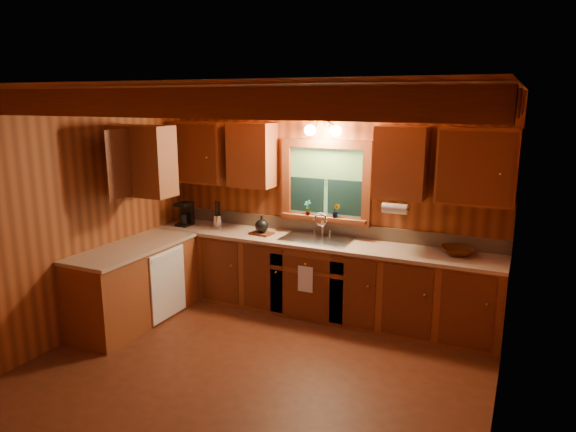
% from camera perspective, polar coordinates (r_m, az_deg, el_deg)
% --- Properties ---
extents(room, '(4.20, 4.20, 4.20)m').
position_cam_1_polar(room, '(4.61, -4.21, -2.59)').
color(room, '#522613').
rests_on(room, ground).
extents(ceiling_beams, '(4.20, 2.54, 0.18)m').
position_cam_1_polar(ceiling_beams, '(4.45, -4.46, 12.35)').
color(ceiling_beams, brown).
rests_on(ceiling_beams, room).
extents(base_cabinets, '(4.20, 2.22, 0.86)m').
position_cam_1_polar(base_cabinets, '(6.18, -2.27, -7.02)').
color(base_cabinets, brown).
rests_on(base_cabinets, ground).
extents(countertop, '(4.20, 2.24, 0.04)m').
position_cam_1_polar(countertop, '(6.04, -2.17, -2.99)').
color(countertop, tan).
rests_on(countertop, base_cabinets).
extents(backsplash, '(4.20, 0.02, 0.16)m').
position_cam_1_polar(backsplash, '(6.35, 4.14, -1.30)').
color(backsplash, tan).
rests_on(backsplash, room).
extents(dishwasher_panel, '(0.02, 0.60, 0.80)m').
position_cam_1_polar(dishwasher_panel, '(6.20, -12.99, -7.26)').
color(dishwasher_panel, white).
rests_on(dishwasher_panel, base_cabinets).
extents(upper_cabinets, '(4.19, 1.77, 0.78)m').
position_cam_1_polar(upper_cabinets, '(6.01, -2.39, 6.26)').
color(upper_cabinets, brown).
rests_on(upper_cabinets, room).
extents(window, '(1.12, 0.08, 1.00)m').
position_cam_1_polar(window, '(6.22, 4.16, 3.57)').
color(window, brown).
rests_on(window, room).
extents(window_sill, '(1.06, 0.14, 0.04)m').
position_cam_1_polar(window_sill, '(6.26, 3.95, -0.19)').
color(window_sill, brown).
rests_on(window_sill, room).
extents(wall_sconce, '(0.45, 0.21, 0.17)m').
position_cam_1_polar(wall_sconce, '(6.04, 3.84, 9.37)').
color(wall_sconce, black).
rests_on(wall_sconce, room).
extents(paper_towel_roll, '(0.27, 0.11, 0.11)m').
position_cam_1_polar(paper_towel_roll, '(5.67, 11.62, 0.81)').
color(paper_towel_roll, white).
rests_on(paper_towel_roll, upper_cabinets).
extents(dish_towel, '(0.18, 0.01, 0.30)m').
position_cam_1_polar(dish_towel, '(5.93, 1.91, -6.94)').
color(dish_towel, white).
rests_on(dish_towel, base_cabinets).
extents(sink, '(0.82, 0.48, 0.43)m').
position_cam_1_polar(sink, '(6.13, 3.18, -3.01)').
color(sink, silver).
rests_on(sink, countertop).
extents(coffee_maker, '(0.17, 0.22, 0.30)m').
position_cam_1_polar(coffee_maker, '(6.91, -11.16, 0.23)').
color(coffee_maker, black).
rests_on(coffee_maker, countertop).
extents(utensil_crock, '(0.12, 0.12, 0.34)m').
position_cam_1_polar(utensil_crock, '(6.77, -7.74, -0.47)').
color(utensil_crock, silver).
rests_on(utensil_crock, countertop).
extents(cutting_board, '(0.29, 0.22, 0.02)m').
position_cam_1_polar(cutting_board, '(6.35, -2.89, -1.91)').
color(cutting_board, '#572612').
rests_on(cutting_board, countertop).
extents(teakettle, '(0.16, 0.16, 0.21)m').
position_cam_1_polar(teakettle, '(6.33, -2.90, -1.08)').
color(teakettle, black).
rests_on(teakettle, cutting_board).
extents(wicker_basket, '(0.42, 0.42, 0.08)m').
position_cam_1_polar(wicker_basket, '(5.80, 18.09, -3.68)').
color(wicker_basket, '#48230C').
rests_on(wicker_basket, countertop).
extents(potted_plant_left, '(0.11, 0.09, 0.19)m').
position_cam_1_polar(potted_plant_left, '(6.27, 2.16, 0.91)').
color(potted_plant_left, '#572612').
rests_on(potted_plant_left, window_sill).
extents(potted_plant_right, '(0.10, 0.08, 0.17)m').
position_cam_1_polar(potted_plant_right, '(6.16, 5.28, 0.61)').
color(potted_plant_right, '#572612').
rests_on(potted_plant_right, window_sill).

